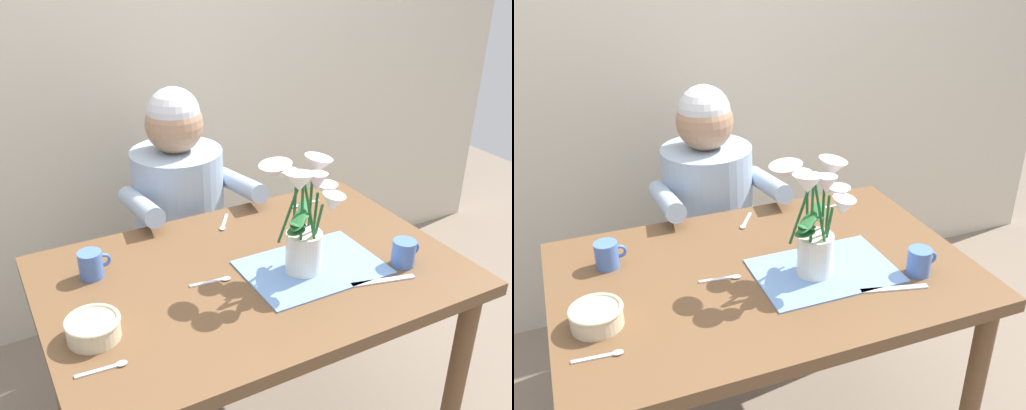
% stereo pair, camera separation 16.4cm
% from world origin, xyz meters
% --- Properties ---
extents(wood_panel_backdrop, '(4.00, 0.10, 2.50)m').
position_xyz_m(wood_panel_backdrop, '(0.00, 1.05, 1.25)').
color(wood_panel_backdrop, beige).
rests_on(wood_panel_backdrop, ground_plane).
extents(dining_table, '(1.20, 0.80, 0.74)m').
position_xyz_m(dining_table, '(0.00, 0.00, 0.64)').
color(dining_table, brown).
rests_on(dining_table, ground_plane).
extents(seated_person, '(0.45, 0.47, 1.14)m').
position_xyz_m(seated_person, '(0.01, 0.62, 0.56)').
color(seated_person, '#4C4C56').
rests_on(seated_person, ground_plane).
extents(striped_placemat, '(0.40, 0.28, 0.00)m').
position_xyz_m(striped_placemat, '(0.16, -0.07, 0.74)').
color(striped_placemat, '#6B93D1').
rests_on(striped_placemat, dining_table).
extents(flower_vase, '(0.25, 0.24, 0.35)m').
position_xyz_m(flower_vase, '(0.12, -0.07, 0.93)').
color(flower_vase, silver).
rests_on(flower_vase, dining_table).
extents(ceramic_bowl, '(0.14, 0.14, 0.06)m').
position_xyz_m(ceramic_bowl, '(-0.48, -0.09, 0.77)').
color(ceramic_bowl, beige).
rests_on(ceramic_bowl, dining_table).
extents(dinner_knife, '(0.19, 0.06, 0.00)m').
position_xyz_m(dinner_knife, '(0.30, -0.23, 0.74)').
color(dinner_knife, silver).
rests_on(dinner_knife, dining_table).
extents(ceramic_mug, '(0.09, 0.07, 0.08)m').
position_xyz_m(ceramic_mug, '(0.40, -0.18, 0.78)').
color(ceramic_mug, '#476BB7').
rests_on(ceramic_mug, dining_table).
extents(tea_cup, '(0.09, 0.07, 0.08)m').
position_xyz_m(tea_cup, '(-0.42, 0.19, 0.78)').
color(tea_cup, '#476BB7').
rests_on(tea_cup, dining_table).
extents(spoon_0, '(0.12, 0.02, 0.01)m').
position_xyz_m(spoon_0, '(0.35, 0.29, 0.74)').
color(spoon_0, silver).
rests_on(spoon_0, dining_table).
extents(spoon_1, '(0.08, 0.11, 0.01)m').
position_xyz_m(spoon_1, '(0.04, 0.29, 0.74)').
color(spoon_1, silver).
rests_on(spoon_1, dining_table).
extents(spoon_2, '(0.12, 0.03, 0.01)m').
position_xyz_m(spoon_2, '(-0.12, -0.01, 0.74)').
color(spoon_2, silver).
rests_on(spoon_2, dining_table).
extents(spoon_3, '(0.12, 0.02, 0.01)m').
position_xyz_m(spoon_3, '(-0.48, -0.21, 0.74)').
color(spoon_3, silver).
rests_on(spoon_3, dining_table).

